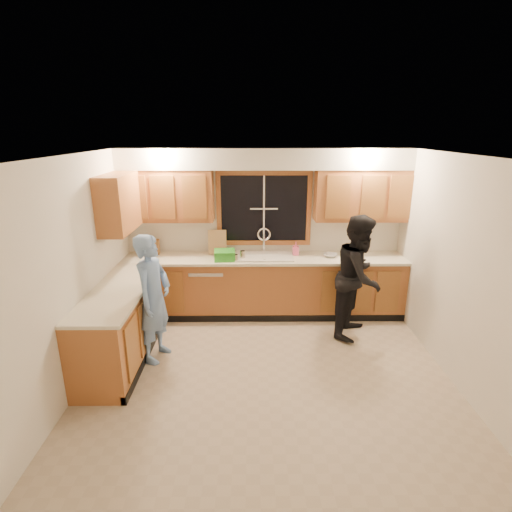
{
  "coord_description": "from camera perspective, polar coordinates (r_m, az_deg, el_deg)",
  "views": [
    {
      "loc": [
        -0.17,
        -4.1,
        2.74
      ],
      "look_at": [
        -0.13,
        0.65,
        1.24
      ],
      "focal_mm": 28.0,
      "sensor_mm": 36.0,
      "label": 1
    }
  ],
  "objects": [
    {
      "name": "countertop_left",
      "position": [
        5.08,
        -19.04,
        -4.71
      ],
      "size": [
        0.63,
        1.9,
        0.04
      ],
      "primitive_type": "cube",
      "color": "beige",
      "rests_on": "base_cabinets_left"
    },
    {
      "name": "countertop_back",
      "position": [
        5.98,
        1.18,
        -0.38
      ],
      "size": [
        4.2,
        0.63,
        0.04
      ],
      "primitive_type": "cube",
      "color": "beige",
      "rests_on": "base_cabinets_back"
    },
    {
      "name": "man",
      "position": [
        5.0,
        -14.43,
        -5.9
      ],
      "size": [
        0.52,
        0.66,
        1.6
      ],
      "primitive_type": "imported",
      "rotation": [
        0.0,
        0.0,
        1.3
      ],
      "color": "#6D93CF",
      "rests_on": "floor"
    },
    {
      "name": "wall_back",
      "position": [
        6.18,
        1.12,
        3.61
      ],
      "size": [
        4.2,
        0.0,
        4.2
      ],
      "primitive_type": "plane",
      "rotation": [
        1.57,
        0.0,
        0.0
      ],
      "color": "silver",
      "rests_on": "ground"
    },
    {
      "name": "knife_block",
      "position": [
        6.29,
        -14.19,
        1.27
      ],
      "size": [
        0.13,
        0.12,
        0.23
      ],
      "primitive_type": "cube",
      "rotation": [
        0.0,
        0.0,
        0.09
      ],
      "color": "#9B602B",
      "rests_on": "countertop_back"
    },
    {
      "name": "dish_crate",
      "position": [
        5.87,
        -4.5,
        0.14
      ],
      "size": [
        0.32,
        0.3,
        0.14
      ],
      "primitive_type": "cube",
      "rotation": [
        0.0,
        0.0,
        0.08
      ],
      "color": "green",
      "rests_on": "countertop_back"
    },
    {
      "name": "window_frame",
      "position": [
        6.1,
        1.14,
        6.78
      ],
      "size": [
        1.44,
        0.03,
        1.14
      ],
      "color": "black",
      "rests_on": "wall_back"
    },
    {
      "name": "base_cabinets_back",
      "position": [
        6.15,
        1.15,
        -4.41
      ],
      "size": [
        4.2,
        0.6,
        0.88
      ],
      "primitive_type": "cube",
      "color": "#A66030",
      "rests_on": "ground"
    },
    {
      "name": "base_cabinets_left",
      "position": [
        5.27,
        -18.7,
        -9.35
      ],
      "size": [
        0.6,
        1.9,
        0.88
      ],
      "primitive_type": "cube",
      "color": "#A66030",
      "rests_on": "ground"
    },
    {
      "name": "dishwasher",
      "position": [
        6.19,
        -6.77,
        -4.7
      ],
      "size": [
        0.6,
        0.56,
        0.82
      ],
      "primitive_type": "cube",
      "color": "silver",
      "rests_on": "floor"
    },
    {
      "name": "can_right",
      "position": [
        5.87,
        -1.92,
        0.14
      ],
      "size": [
        0.09,
        0.09,
        0.13
      ],
      "primitive_type": "cylinder",
      "rotation": [
        0.0,
        0.0,
        0.3
      ],
      "color": "tan",
      "rests_on": "countertop_back"
    },
    {
      "name": "upper_cabinets_left",
      "position": [
        6.04,
        -12.6,
        8.42
      ],
      "size": [
        1.35,
        0.33,
        0.75
      ],
      "primitive_type": "cube",
      "color": "#A66030",
      "rests_on": "wall_back"
    },
    {
      "name": "upper_cabinets_right",
      "position": [
        6.12,
        14.81,
        8.38
      ],
      "size": [
        1.35,
        0.33,
        0.75
      ],
      "primitive_type": "cube",
      "color": "#A66030",
      "rests_on": "wall_back"
    },
    {
      "name": "ceiling",
      "position": [
        4.11,
        1.97,
        14.19
      ],
      "size": [
        4.2,
        4.2,
        0.0
      ],
      "primitive_type": "plane",
      "rotation": [
        3.14,
        0.0,
        0.0
      ],
      "color": "white"
    },
    {
      "name": "bowl",
      "position": [
        6.09,
        10.58,
        0.11
      ],
      "size": [
        0.25,
        0.25,
        0.05
      ],
      "primitive_type": "imported",
      "rotation": [
        0.0,
        0.0,
        -0.34
      ],
      "color": "silver",
      "rests_on": "countertop_back"
    },
    {
      "name": "sink",
      "position": [
        6.01,
        1.17,
        -0.64
      ],
      "size": [
        0.86,
        0.52,
        0.57
      ],
      "color": "white",
      "rests_on": "countertop_back"
    },
    {
      "name": "upper_cabinets_return",
      "position": [
        5.58,
        -19.04,
        7.17
      ],
      "size": [
        0.33,
        0.9,
        0.75
      ],
      "primitive_type": "cube",
      "color": "#A66030",
      "rests_on": "wall_left"
    },
    {
      "name": "floor",
      "position": [
        4.93,
        1.66,
        -16.19
      ],
      "size": [
        4.2,
        4.2,
        0.0
      ],
      "primitive_type": "plane",
      "color": "#B7A58D",
      "rests_on": "ground"
    },
    {
      "name": "soffit",
      "position": [
        5.84,
        1.23,
        13.72
      ],
      "size": [
        4.2,
        0.35,
        0.3
      ],
      "primitive_type": "cube",
      "color": "silver",
      "rests_on": "wall_back"
    },
    {
      "name": "stove",
      "position": [
        4.79,
        -20.78,
        -12.27
      ],
      "size": [
        0.58,
        0.75,
        0.9
      ],
      "primitive_type": "cube",
      "color": "silver",
      "rests_on": "floor"
    },
    {
      "name": "cutting_board",
      "position": [
        6.13,
        -5.54,
        2.0
      ],
      "size": [
        0.29,
        0.12,
        0.37
      ],
      "primitive_type": "cube",
      "rotation": [
        -0.21,
        0.0,
        0.09
      ],
      "color": "tan",
      "rests_on": "countertop_back"
    },
    {
      "name": "wall_right",
      "position": [
        4.92,
        27.07,
        -2.08
      ],
      "size": [
        0.0,
        3.8,
        3.8
      ],
      "primitive_type": "plane",
      "rotation": [
        1.57,
        0.0,
        -1.57
      ],
      "color": "silver",
      "rests_on": "ground"
    },
    {
      "name": "wall_left",
      "position": [
        4.77,
        -24.33,
        -2.28
      ],
      "size": [
        0.0,
        3.8,
        3.8
      ],
      "primitive_type": "plane",
      "rotation": [
        1.57,
        0.0,
        1.57
      ],
      "color": "silver",
      "rests_on": "ground"
    },
    {
      "name": "soap_bottle",
      "position": [
        6.09,
        5.69,
        1.07
      ],
      "size": [
        0.09,
        0.1,
        0.2
      ],
      "primitive_type": "imported",
      "rotation": [
        0.0,
        0.0,
        -0.03
      ],
      "color": "#F85E8E",
      "rests_on": "countertop_back"
    },
    {
      "name": "can_left",
      "position": [
        5.77,
        -2.89,
        -0.28
      ],
      "size": [
        0.08,
        0.08,
        0.11
      ],
      "primitive_type": "cylinder",
      "rotation": [
        0.0,
        0.0,
        -0.31
      ],
      "color": "tan",
      "rests_on": "countertop_back"
    },
    {
      "name": "woman",
      "position": [
        5.58,
        14.48,
        -2.86
      ],
      "size": [
        0.96,
        1.03,
        1.69
      ],
      "primitive_type": "imported",
      "rotation": [
        0.0,
        0.0,
        1.07
      ],
      "color": "black",
      "rests_on": "floor"
    }
  ]
}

